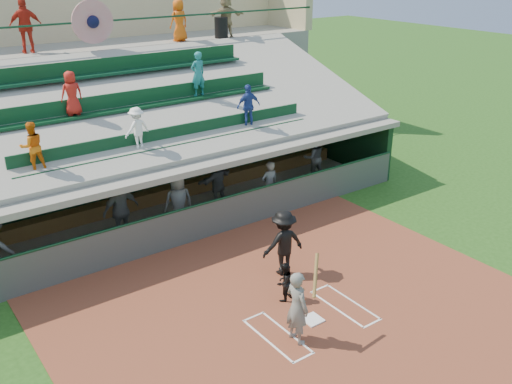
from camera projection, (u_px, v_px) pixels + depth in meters
ground at (312, 321)px, 13.12m from camera, size 100.00×100.00×0.00m
dirt_slab at (298, 310)px, 13.49m from camera, size 11.00×9.00×0.02m
home_plate at (312, 319)px, 13.10m from camera, size 0.43×0.43×0.03m
batters_box_chalk at (312, 320)px, 13.11m from camera, size 2.65×1.85×0.01m
dugout_floor at (173, 218)px, 18.15m from camera, size 16.00×3.50×0.04m
concourse_slab at (88, 106)px, 22.32m from camera, size 20.00×3.00×4.60m
grandstand at (118, 124)px, 20.10m from camera, size 20.40×10.40×7.80m
batter_at_plate at (297, 307)px, 12.11m from camera, size 0.84×0.73×1.95m
catcher at (284, 282)px, 13.70m from camera, size 0.56×0.48×0.99m
home_umpire at (283, 243)px, 14.72m from camera, size 1.23×0.82×1.78m
dugout_bench at (159, 195)px, 19.23m from camera, size 15.04×0.63×0.45m
dugout_player_b at (121, 210)px, 16.34m from camera, size 1.20×0.64×1.95m
dugout_player_c at (178, 202)px, 17.05m from camera, size 0.97×0.72×1.79m
dugout_player_d at (218, 180)px, 18.92m from camera, size 1.59×0.91×1.63m
dugout_player_e at (269, 185)px, 18.55m from camera, size 0.63×0.45×1.62m
dugout_player_f at (314, 157)px, 21.00m from camera, size 0.94×0.83×1.64m
trash_bin at (221, 28)px, 23.25m from camera, size 0.55×0.55×0.82m
concourse_staff_a at (26, 26)px, 19.48m from camera, size 1.12×0.57×1.83m
concourse_staff_b at (179, 20)px, 22.21m from camera, size 0.83×0.60×1.58m
concourse_staff_c at (226, 16)px, 23.30m from camera, size 1.63×1.01×1.68m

